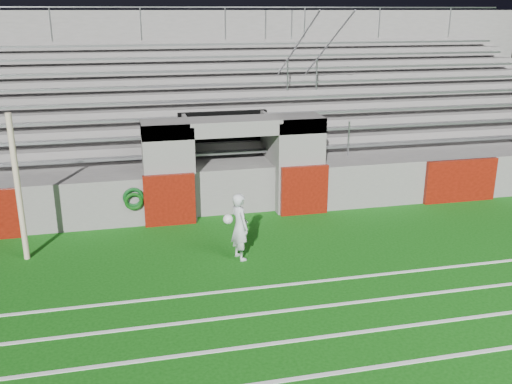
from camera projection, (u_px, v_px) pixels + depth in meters
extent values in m
plane|color=#0E4E0D|center=(266.00, 265.00, 12.41)|extent=(90.00, 90.00, 0.00)
cylinder|color=beige|center=(18.00, 188.00, 12.25)|extent=(0.13, 0.13, 3.28)
cube|color=white|center=(329.00, 374.00, 8.70)|extent=(28.00, 0.09, 0.01)
cube|color=white|center=(309.00, 339.00, 9.63)|extent=(28.00, 0.09, 0.01)
cube|color=white|center=(292.00, 310.00, 10.55)|extent=(28.00, 0.09, 0.01)
cube|color=white|center=(278.00, 286.00, 11.48)|extent=(28.00, 0.09, 0.01)
cube|color=slate|center=(492.00, 176.00, 16.82)|extent=(10.60, 0.35, 1.25)
cube|color=slate|center=(167.00, 171.00, 14.87)|extent=(1.20, 1.00, 2.60)
cube|color=slate|center=(299.00, 163.00, 15.65)|extent=(1.20, 1.00, 2.60)
cube|color=black|center=(223.00, 153.00, 16.85)|extent=(2.60, 0.20, 2.50)
cube|color=slate|center=(189.00, 165.00, 15.58)|extent=(0.10, 2.20, 2.50)
cube|color=slate|center=(270.00, 160.00, 16.08)|extent=(0.10, 2.20, 2.50)
cube|color=slate|center=(234.00, 126.00, 14.92)|extent=(4.80, 1.00, 0.40)
cube|color=slate|center=(212.00, 141.00, 18.88)|extent=(26.00, 8.00, 0.20)
cube|color=slate|center=(213.00, 159.00, 19.07)|extent=(26.00, 8.00, 1.05)
cube|color=#540E07|center=(170.00, 200.00, 14.55)|extent=(1.30, 0.15, 1.35)
cube|color=#540E07|center=(304.00, 190.00, 15.32)|extent=(1.30, 0.15, 1.35)
cube|color=#540E07|center=(460.00, 181.00, 16.35)|extent=(2.20, 0.15, 1.25)
cube|color=gray|center=(228.00, 152.00, 16.06)|extent=(23.00, 0.28, 0.06)
cube|color=slate|center=(223.00, 147.00, 16.86)|extent=(24.00, 0.75, 0.38)
cube|color=gray|center=(223.00, 134.00, 16.64)|extent=(23.00, 0.28, 0.06)
cube|color=slate|center=(219.00, 135.00, 17.50)|extent=(24.00, 0.75, 0.76)
cube|color=gray|center=(219.00, 116.00, 17.22)|extent=(23.00, 0.28, 0.06)
cube|color=slate|center=(215.00, 125.00, 18.14)|extent=(24.00, 0.75, 1.14)
cube|color=gray|center=(215.00, 100.00, 17.80)|extent=(23.00, 0.28, 0.06)
cube|color=slate|center=(211.00, 115.00, 18.78)|extent=(24.00, 0.75, 1.52)
cube|color=gray|center=(211.00, 85.00, 18.38)|extent=(23.00, 0.28, 0.06)
cube|color=slate|center=(207.00, 105.00, 19.41)|extent=(24.00, 0.75, 1.90)
cube|color=gray|center=(207.00, 71.00, 18.96)|extent=(23.00, 0.28, 0.06)
cube|color=slate|center=(204.00, 97.00, 20.05)|extent=(24.00, 0.75, 2.28)
cube|color=gray|center=(203.00, 57.00, 19.54)|extent=(23.00, 0.28, 0.06)
cube|color=slate|center=(201.00, 88.00, 20.69)|extent=(24.00, 0.75, 2.66)
cube|color=gray|center=(200.00, 45.00, 20.12)|extent=(23.00, 0.28, 0.06)
cube|color=slate|center=(198.00, 84.00, 21.29)|extent=(26.00, 0.60, 5.29)
cylinder|color=#A5A8AD|center=(316.00, 140.00, 16.26)|extent=(0.05, 0.05, 1.00)
cylinder|color=#A5A8AD|center=(287.00, 75.00, 18.58)|extent=(0.05, 0.05, 1.00)
cylinder|color=#A5A8AD|center=(266.00, 24.00, 20.90)|extent=(0.05, 0.05, 1.00)
cylinder|color=#A5A8AD|center=(288.00, 59.00, 18.43)|extent=(0.05, 6.02, 3.08)
cylinder|color=#A5A8AD|center=(349.00, 139.00, 16.48)|extent=(0.05, 0.05, 1.00)
cylinder|color=#A5A8AD|center=(317.00, 74.00, 18.80)|extent=(0.05, 0.05, 1.00)
cylinder|color=#A5A8AD|center=(292.00, 24.00, 21.12)|extent=(0.05, 0.05, 1.00)
cylinder|color=#A5A8AD|center=(317.00, 59.00, 18.64)|extent=(0.05, 6.02, 3.08)
cylinder|color=#A5A8AD|center=(51.00, 24.00, 19.27)|extent=(0.05, 0.05, 1.10)
cylinder|color=#A5A8AD|center=(141.00, 24.00, 19.91)|extent=(0.05, 0.05, 1.10)
cylinder|color=#A5A8AD|center=(225.00, 23.00, 20.56)|extent=(0.05, 0.05, 1.10)
cylinder|color=#A5A8AD|center=(305.00, 23.00, 21.21)|extent=(0.05, 0.05, 1.10)
cylinder|color=#A5A8AD|center=(379.00, 22.00, 21.85)|extent=(0.05, 0.05, 1.10)
cylinder|color=#A5A8AD|center=(450.00, 22.00, 22.50)|extent=(0.05, 0.05, 1.10)
cylinder|color=#A5A8AD|center=(197.00, 7.00, 20.18)|extent=(24.00, 0.05, 0.05)
imported|color=silver|center=(240.00, 226.00, 12.53)|extent=(0.51, 0.64, 1.52)
sphere|color=white|center=(228.00, 219.00, 12.32)|extent=(0.21, 0.21, 0.21)
torus|color=#0D4216|center=(133.00, 198.00, 14.32)|extent=(0.53, 0.10, 0.53)
torus|color=#0D440E|center=(134.00, 201.00, 14.30)|extent=(0.46, 0.09, 0.46)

